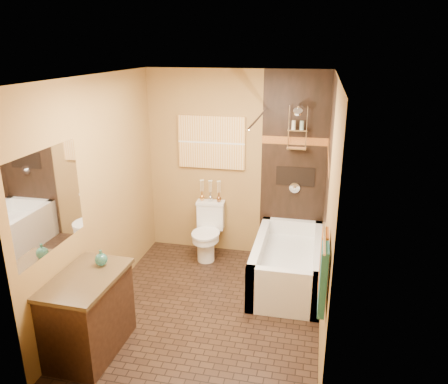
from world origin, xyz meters
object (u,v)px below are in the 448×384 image
(sunset_painting, at_px, (211,142))
(vanity, at_px, (89,314))
(bathtub, at_px, (288,267))
(toilet, at_px, (208,231))

(sunset_painting, height_order, vanity, sunset_painting)
(sunset_painting, xyz_separation_m, vanity, (-0.60, -2.37, -1.15))
(bathtub, xyz_separation_m, vanity, (-1.72, -1.65, 0.18))
(sunset_painting, bearing_deg, toilet, -90.00)
(sunset_painting, bearing_deg, bathtub, -32.90)
(bathtub, xyz_separation_m, toilet, (-1.12, 0.47, 0.16))
(toilet, height_order, vanity, vanity)
(sunset_painting, xyz_separation_m, bathtub, (1.12, -0.73, -1.33))
(bathtub, distance_m, toilet, 1.23)
(sunset_painting, relative_size, vanity, 0.99)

